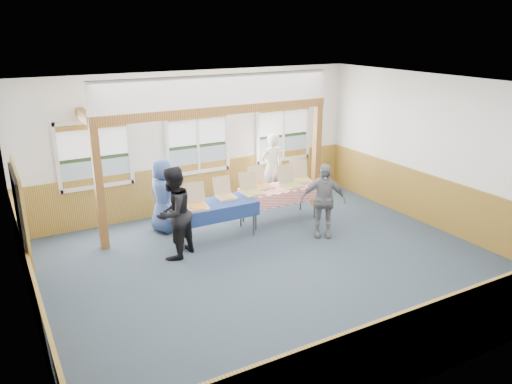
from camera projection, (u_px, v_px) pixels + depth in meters
floor at (276, 266)px, 9.00m from camera, size 8.00×8.00×0.00m
ceiling at (278, 87)px, 7.98m from camera, size 8.00×8.00×0.00m
wall_back at (197, 142)px, 11.39m from camera, size 8.00×0.00×8.00m
wall_front at (439, 263)px, 5.59m from camera, size 8.00×0.00×8.00m
wall_left at (21, 225)px, 6.64m from camera, size 0.00×8.00×8.00m
wall_right at (441, 154)px, 10.34m from camera, size 0.00×8.00×8.00m
wainscot_back at (199, 186)px, 11.70m from camera, size 7.98×0.05×1.10m
wainscot_front at (427, 342)px, 5.95m from camera, size 7.98×0.05×1.10m
wainscot_left at (34, 294)px, 6.99m from camera, size 0.05×6.98×1.10m
wainscot_right at (435, 202)px, 10.66m from camera, size 0.05×6.98×1.10m
cased_opening at (23, 239)px, 7.58m from camera, size 0.06×1.30×2.10m
window_left at (94, 151)px, 10.27m from camera, size 1.56×0.10×1.46m
window_mid at (198, 139)px, 11.33m from camera, size 1.56×0.10×1.46m
window_right at (283, 129)px, 12.39m from camera, size 1.56×0.10×1.46m
post_left at (99, 190)px, 9.37m from camera, size 0.15×0.15×2.40m
post_right at (316, 157)px, 11.68m from camera, size 0.15×0.15×2.40m
cross_beam at (218, 110)px, 10.11m from camera, size 5.15×0.18×0.18m
table_left at (213, 206)px, 9.98m from camera, size 1.72×0.77×0.76m
table_right at (280, 190)px, 10.95m from camera, size 1.70×0.76×0.76m
pizza_box_a at (197, 205)px, 9.67m from camera, size 0.49×0.56×0.45m
pizza_box_b at (225, 195)px, 10.24m from camera, size 0.39×0.47×0.41m
pizza_box_c at (252, 191)px, 10.48m from camera, size 0.41×0.50×0.43m
pizza_box_d at (261, 184)px, 10.90m from camera, size 0.45×0.53×0.44m
pizza_box_e at (291, 184)px, 10.96m from camera, size 0.45×0.53×0.45m
pizza_box_f at (301, 178)px, 11.33m from camera, size 0.53×0.59×0.45m
veggie_tray at (178, 208)px, 9.61m from camera, size 0.37×0.37×0.09m
drink_glass at (318, 181)px, 11.09m from camera, size 0.07×0.07×0.15m
woman_white at (272, 168)px, 12.11m from camera, size 0.63×0.43×1.69m
woman_black at (173, 213)px, 9.11m from camera, size 1.07×1.02×1.74m
man_blue at (163, 196)px, 10.31m from camera, size 0.71×0.88×1.57m
person_grey at (323, 200)px, 10.08m from camera, size 0.97×0.80×1.54m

